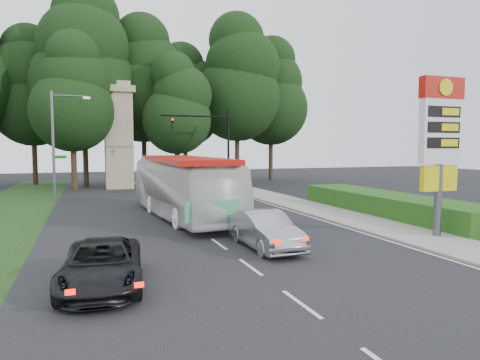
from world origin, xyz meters
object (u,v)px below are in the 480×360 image
object	(u,v)px
transit_bus	(183,188)
sedan_silver	(265,230)
gas_station_pylon	(440,135)
monument	(119,135)
traffic_signal_mast	(214,139)
streetlight_signs	(56,140)
suv_charcoal	(102,264)

from	to	relation	value
transit_bus	sedan_silver	bearing A→B (deg)	-84.92
gas_station_pylon	monument	bearing A→B (deg)	111.80
gas_station_pylon	monument	distance (m)	30.17
traffic_signal_mast	streetlight_signs	distance (m)	12.83
traffic_signal_mast	sedan_silver	xyz separation A→B (m)	(-4.18, -21.21, -3.95)
traffic_signal_mast	streetlight_signs	size ratio (longest dim) A/B	0.90
traffic_signal_mast	suv_charcoal	distance (m)	26.32
streetlight_signs	suv_charcoal	xyz separation A→B (m)	(2.39, -21.90, -3.79)
monument	suv_charcoal	distance (m)	30.34
streetlight_signs	monument	size ratio (longest dim) A/B	0.80
monument	suv_charcoal	bearing A→B (deg)	-94.97
streetlight_signs	sedan_silver	distance (m)	21.34
sedan_silver	suv_charcoal	world-z (taller)	sedan_silver
traffic_signal_mast	transit_bus	world-z (taller)	traffic_signal_mast
transit_bus	suv_charcoal	bearing A→B (deg)	-117.96
traffic_signal_mast	transit_bus	xyz separation A→B (m)	(-5.62, -12.98, -2.99)
streetlight_signs	suv_charcoal	world-z (taller)	streetlight_signs
traffic_signal_mast	transit_bus	distance (m)	14.46
streetlight_signs	traffic_signal_mast	bearing A→B (deg)	8.92
sedan_silver	suv_charcoal	distance (m)	6.66
gas_station_pylon	sedan_silver	xyz separation A→B (m)	(-7.70, 0.79, -3.73)
sedan_silver	monument	bearing A→B (deg)	96.19
sedan_silver	suv_charcoal	size ratio (longest dim) A/B	0.95
traffic_signal_mast	sedan_silver	bearing A→B (deg)	-101.15
monument	transit_bus	distance (m)	19.40
sedan_silver	streetlight_signs	bearing A→B (deg)	112.68
suv_charcoal	streetlight_signs	bearing A→B (deg)	101.97
traffic_signal_mast	transit_bus	bearing A→B (deg)	-113.42
sedan_silver	suv_charcoal	xyz separation A→B (m)	(-6.10, -2.68, -0.08)
traffic_signal_mast	gas_station_pylon	bearing A→B (deg)	-80.91
monument	transit_bus	bearing A→B (deg)	-83.81
gas_station_pylon	suv_charcoal	xyz separation A→B (m)	(-13.80, -1.89, -3.80)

